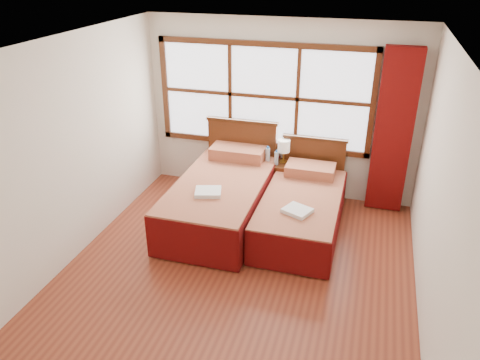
% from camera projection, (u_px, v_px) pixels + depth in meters
% --- Properties ---
extents(floor, '(4.50, 4.50, 0.00)m').
position_uv_depth(floor, '(236.00, 274.00, 5.45)').
color(floor, brown).
rests_on(floor, ground).
extents(ceiling, '(4.50, 4.50, 0.00)m').
position_uv_depth(ceiling, '(235.00, 46.00, 4.31)').
color(ceiling, white).
rests_on(ceiling, wall_back).
extents(wall_back, '(4.00, 0.00, 4.00)m').
position_uv_depth(wall_back, '(280.00, 110.00, 6.82)').
color(wall_back, silver).
rests_on(wall_back, floor).
extents(wall_left, '(0.00, 4.50, 4.50)m').
position_uv_depth(wall_left, '(70.00, 152.00, 5.39)').
color(wall_left, silver).
rests_on(wall_left, floor).
extents(wall_right, '(0.00, 4.50, 4.50)m').
position_uv_depth(wall_right, '(440.00, 198.00, 4.38)').
color(wall_right, silver).
rests_on(wall_right, floor).
extents(window, '(3.16, 0.06, 1.56)m').
position_uv_depth(window, '(263.00, 96.00, 6.76)').
color(window, white).
rests_on(window, wall_back).
extents(curtain, '(0.50, 0.16, 2.30)m').
position_uv_depth(curtain, '(393.00, 132.00, 6.36)').
color(curtain, maroon).
rests_on(curtain, wall_back).
extents(bed_left, '(1.16, 2.26, 1.14)m').
position_uv_depth(bed_left, '(223.00, 195.00, 6.47)').
color(bed_left, '#3F1F0D').
rests_on(bed_left, floor).
extents(bed_right, '(1.01, 2.03, 0.98)m').
position_uv_depth(bed_right, '(302.00, 209.00, 6.22)').
color(bed_right, '#3F1F0D').
rests_on(bed_right, floor).
extents(nightstand, '(0.43, 0.43, 0.57)m').
position_uv_depth(nightstand, '(277.00, 180.00, 7.04)').
color(nightstand, '#4F2611').
rests_on(nightstand, floor).
extents(towels_left, '(0.39, 0.36, 0.05)m').
position_uv_depth(towels_left, '(208.00, 192.00, 5.94)').
color(towels_left, white).
rests_on(towels_left, bed_left).
extents(towels_right, '(0.40, 0.38, 0.05)m').
position_uv_depth(towels_right, '(297.00, 211.00, 5.69)').
color(towels_right, white).
rests_on(towels_right, bed_right).
extents(lamp, '(0.18, 0.18, 0.35)m').
position_uv_depth(lamp, '(284.00, 147.00, 6.83)').
color(lamp, gold).
rests_on(lamp, nightstand).
extents(bottle_near, '(0.07, 0.07, 0.26)m').
position_uv_depth(bottle_near, '(268.00, 155.00, 6.86)').
color(bottle_near, '#A5C1D5').
rests_on(bottle_near, nightstand).
extents(bottle_far, '(0.06, 0.06, 0.23)m').
position_uv_depth(bottle_far, '(276.00, 158.00, 6.81)').
color(bottle_far, '#A5C1D5').
rests_on(bottle_far, nightstand).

